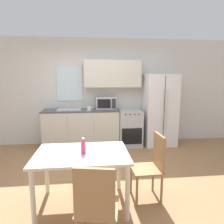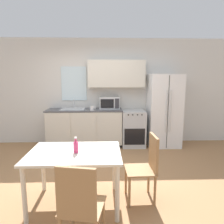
# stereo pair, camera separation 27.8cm
# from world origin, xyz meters

# --- Properties ---
(ground_plane) EXTENTS (12.00, 12.00, 0.00)m
(ground_plane) POSITION_xyz_m (0.00, 0.00, 0.00)
(ground_plane) COLOR #9E7047
(wall_back) EXTENTS (12.00, 0.38, 2.70)m
(wall_back) POSITION_xyz_m (0.06, 1.92, 1.41)
(wall_back) COLOR silver
(wall_back) RESTS_ON ground_plane
(kitchen_counter) EXTENTS (1.87, 0.61, 0.93)m
(kitchen_counter) POSITION_xyz_m (-0.30, 1.62, 0.47)
(kitchen_counter) COLOR #333333
(kitchen_counter) RESTS_ON ground_plane
(oven_range) EXTENTS (0.57, 0.66, 0.90)m
(oven_range) POSITION_xyz_m (0.92, 1.59, 0.45)
(oven_range) COLOR #B7BABC
(oven_range) RESTS_ON ground_plane
(refrigerator) EXTENTS (0.78, 0.71, 1.80)m
(refrigerator) POSITION_xyz_m (1.69, 1.58, 0.90)
(refrigerator) COLOR white
(refrigerator) RESTS_ON ground_plane
(kitchen_sink) EXTENTS (0.58, 0.43, 0.23)m
(kitchen_sink) POSITION_xyz_m (-0.58, 1.63, 0.95)
(kitchen_sink) COLOR #B7BABC
(kitchen_sink) RESTS_ON kitchen_counter
(microwave) EXTENTS (0.50, 0.35, 0.30)m
(microwave) POSITION_xyz_m (0.33, 1.71, 1.08)
(microwave) COLOR #B7BABC
(microwave) RESTS_ON kitchen_counter
(coffee_mug) EXTENTS (0.13, 0.09, 0.10)m
(coffee_mug) POSITION_xyz_m (-0.09, 1.43, 0.99)
(coffee_mug) COLOR white
(coffee_mug) RESTS_ON kitchen_counter
(dining_table) EXTENTS (1.19, 0.83, 0.74)m
(dining_table) POSITION_xyz_m (-0.19, -0.82, 0.64)
(dining_table) COLOR beige
(dining_table) RESTS_ON ground_plane
(dining_chair_near) EXTENTS (0.47, 0.47, 0.93)m
(dining_chair_near) POSITION_xyz_m (-0.03, -1.62, 0.54)
(dining_chair_near) COLOR #997047
(dining_chair_near) RESTS_ON ground_plane
(dining_chair_side) EXTENTS (0.41, 0.41, 0.93)m
(dining_chair_side) POSITION_xyz_m (0.79, -0.75, 0.54)
(dining_chair_side) COLOR #997047
(dining_chair_side) RESTS_ON ground_plane
(drink_bottle) EXTENTS (0.06, 0.06, 0.21)m
(drink_bottle) POSITION_xyz_m (-0.16, -0.86, 0.82)
(drink_bottle) COLOR #DB386B
(drink_bottle) RESTS_ON dining_table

